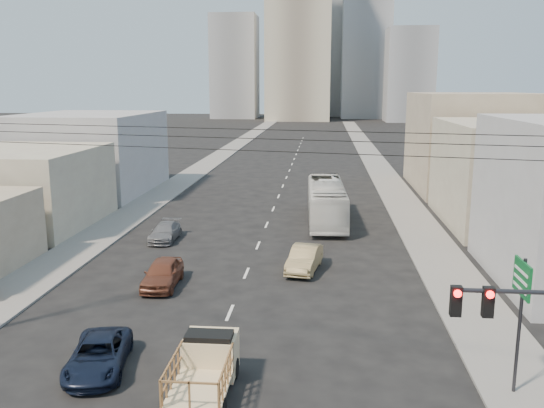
% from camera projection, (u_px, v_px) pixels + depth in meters
% --- Properties ---
extents(ground, '(420.00, 420.00, 0.00)m').
position_uv_depth(ground, '(193.00, 402.00, 19.86)').
color(ground, black).
rests_on(ground, ground).
extents(sidewalk_left, '(3.50, 180.00, 0.12)m').
position_uv_depth(sidewalk_left, '(219.00, 156.00, 89.18)').
color(sidewalk_left, slate).
rests_on(sidewalk_left, ground).
extents(sidewalk_right, '(3.50, 180.00, 0.12)m').
position_uv_depth(sidewalk_right, '(372.00, 158.00, 87.12)').
color(sidewalk_right, slate).
rests_on(sidewalk_right, ground).
extents(lane_dashes, '(0.15, 104.00, 0.01)m').
position_uv_depth(lane_dashes, '(288.00, 174.00, 71.57)').
color(lane_dashes, silver).
rests_on(lane_dashes, ground).
extents(flatbed_pickup, '(1.95, 4.41, 1.90)m').
position_uv_depth(flatbed_pickup, '(205.00, 365.00, 20.18)').
color(flatbed_pickup, beige).
rests_on(flatbed_pickup, ground).
extents(navy_pickup, '(2.81, 4.75, 1.24)m').
position_uv_depth(navy_pickup, '(98.00, 355.00, 21.95)').
color(navy_pickup, black).
rests_on(navy_pickup, ground).
extents(city_bus, '(3.22, 11.92, 3.29)m').
position_uv_depth(city_bus, '(326.00, 202.00, 45.90)').
color(city_bus, silver).
rests_on(city_bus, ground).
extents(sedan_brown, '(1.89, 4.36, 1.47)m').
position_uv_depth(sedan_brown, '(163.00, 273.00, 31.21)').
color(sedan_brown, brown).
rests_on(sedan_brown, ground).
extents(sedan_tan, '(2.21, 4.56, 1.44)m').
position_uv_depth(sedan_tan, '(304.00, 259.00, 33.91)').
color(sedan_tan, '#948257').
rests_on(sedan_tan, ground).
extents(sedan_grey, '(1.75, 4.18, 1.21)m').
position_uv_depth(sedan_grey, '(165.00, 232.00, 40.59)').
color(sedan_grey, slate).
rests_on(sedan_grey, ground).
extents(traffic_signal, '(3.23, 0.35, 6.00)m').
position_uv_depth(traffic_signal, '(531.00, 349.00, 14.77)').
color(traffic_signal, '#2D2D33').
rests_on(traffic_signal, ground).
extents(green_sign, '(0.18, 1.60, 5.00)m').
position_uv_depth(green_sign, '(521.00, 294.00, 19.60)').
color(green_sign, '#2D2D33').
rests_on(green_sign, ground).
extents(overhead_wires, '(23.01, 5.02, 0.72)m').
position_uv_depth(overhead_wires, '(195.00, 138.00, 19.53)').
color(overhead_wires, black).
rests_on(overhead_wires, ground).
extents(bldg_right_mid, '(11.00, 14.00, 8.00)m').
position_uv_depth(bldg_right_mid, '(519.00, 174.00, 44.67)').
color(bldg_right_mid, '#A59985').
rests_on(bldg_right_mid, ground).
extents(bldg_right_far, '(12.00, 16.00, 10.00)m').
position_uv_depth(bldg_right_far, '(474.00, 142.00, 60.04)').
color(bldg_right_far, gray).
rests_on(bldg_right_far, ground).
extents(bldg_left_mid, '(11.00, 12.00, 6.00)m').
position_uv_depth(bldg_left_mid, '(19.00, 188.00, 44.34)').
color(bldg_left_mid, '#A59985').
rests_on(bldg_left_mid, ground).
extents(bldg_left_far, '(12.00, 16.00, 8.00)m').
position_uv_depth(bldg_left_far, '(90.00, 153.00, 58.82)').
color(bldg_left_far, '#9A9A9C').
rests_on(bldg_left_far, ground).
extents(high_rise_tower, '(20.00, 20.00, 60.00)m').
position_uv_depth(high_rise_tower, '(299.00, 23.00, 180.06)').
color(high_rise_tower, gray).
rests_on(high_rise_tower, ground).
extents(midrise_ne, '(16.00, 16.00, 40.00)m').
position_uv_depth(midrise_ne, '(366.00, 58.00, 194.77)').
color(midrise_ne, gray).
rests_on(midrise_ne, ground).
extents(midrise_nw, '(15.00, 15.00, 34.00)m').
position_uv_depth(midrise_nw, '(235.00, 67.00, 194.35)').
color(midrise_nw, gray).
rests_on(midrise_nw, ground).
extents(midrise_back, '(18.00, 18.00, 44.00)m').
position_uv_depth(midrise_back, '(330.00, 55.00, 210.06)').
color(midrise_back, '#9A9A9C').
rests_on(midrise_back, ground).
extents(midrise_east, '(14.00, 14.00, 28.00)m').
position_uv_depth(midrise_east, '(409.00, 75.00, 175.41)').
color(midrise_east, gray).
rests_on(midrise_east, ground).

